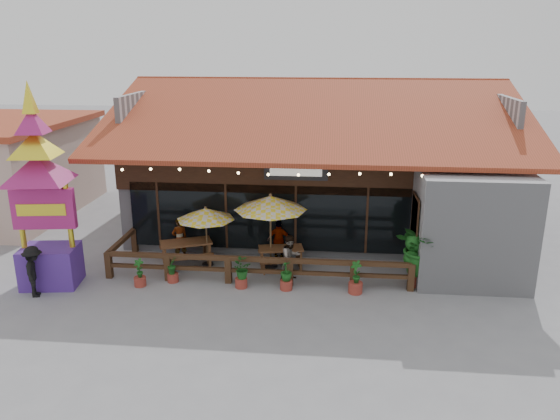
# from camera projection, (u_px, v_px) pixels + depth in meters

# --- Properties ---
(ground) EXTENTS (100.00, 100.00, 0.00)m
(ground) POSITION_uv_depth(u_px,v_px,m) (306.00, 279.00, 17.96)
(ground) COLOR gray
(ground) RESTS_ON ground
(restaurant_building) EXTENTS (15.50, 14.73, 6.09)m
(restaurant_building) POSITION_uv_depth(u_px,v_px,m) (321.00, 170.00, 23.58)
(restaurant_building) COLOR #AAAAAF
(restaurant_building) RESTS_ON ground
(patio_railing) EXTENTS (10.00, 2.60, 0.92)m
(patio_railing) POSITION_uv_depth(u_px,v_px,m) (237.00, 263.00, 17.74)
(patio_railing) COLOR #442A18
(patio_railing) RESTS_ON ground
(umbrella_left) EXTENTS (2.05, 2.05, 2.15)m
(umbrella_left) POSITION_uv_depth(u_px,v_px,m) (206.00, 214.00, 18.60)
(umbrella_left) COLOR brown
(umbrella_left) RESTS_ON ground
(umbrella_right) EXTENTS (2.77, 2.77, 2.65)m
(umbrella_right) POSITION_uv_depth(u_px,v_px,m) (270.00, 203.00, 18.30)
(umbrella_right) COLOR brown
(umbrella_right) RESTS_ON ground
(picnic_table_left) EXTENTS (2.18, 2.05, 0.84)m
(picnic_table_left) POSITION_uv_depth(u_px,v_px,m) (186.00, 249.00, 19.06)
(picnic_table_left) COLOR brown
(picnic_table_left) RESTS_ON ground
(picnic_table_right) EXTENTS (1.74, 1.57, 0.73)m
(picnic_table_right) POSITION_uv_depth(u_px,v_px,m) (281.00, 254.00, 18.80)
(picnic_table_right) COLOR brown
(picnic_table_right) RESTS_ON ground
(thai_sign_tower) EXTENTS (2.89, 2.89, 6.91)m
(thai_sign_tower) POSITION_uv_depth(u_px,v_px,m) (39.00, 174.00, 16.54)
(thai_sign_tower) COLOR #4D278F
(thai_sign_tower) RESTS_ON ground
(tropical_plant) EXTENTS (2.06, 2.12, 2.24)m
(tropical_plant) POSITION_uv_depth(u_px,v_px,m) (421.00, 248.00, 17.18)
(tropical_plant) COLOR maroon
(tropical_plant) RESTS_ON ground
(diner_a) EXTENTS (0.68, 0.64, 1.56)m
(diner_a) POSITION_uv_depth(u_px,v_px,m) (180.00, 239.00, 19.42)
(diner_a) COLOR #3A2112
(diner_a) RESTS_ON ground
(diner_b) EXTENTS (0.94, 0.94, 1.53)m
(diner_b) POSITION_uv_depth(u_px,v_px,m) (291.00, 258.00, 17.73)
(diner_b) COLOR #3A2112
(diner_b) RESTS_ON ground
(diner_c) EXTENTS (0.85, 0.37, 1.43)m
(diner_c) POSITION_uv_depth(u_px,v_px,m) (279.00, 240.00, 19.50)
(diner_c) COLOR #3A2112
(diner_c) RESTS_ON ground
(pedestrian) EXTENTS (0.93, 1.19, 1.61)m
(pedestrian) POSITION_uv_depth(u_px,v_px,m) (34.00, 271.00, 16.58)
(pedestrian) COLOR black
(pedestrian) RESTS_ON ground
(planter_a) EXTENTS (0.38, 0.38, 0.93)m
(planter_a) POSITION_uv_depth(u_px,v_px,m) (140.00, 275.00, 17.38)
(planter_a) COLOR maroon
(planter_a) RESTS_ON ground
(planter_b) EXTENTS (0.38, 0.41, 0.88)m
(planter_b) POSITION_uv_depth(u_px,v_px,m) (173.00, 270.00, 17.67)
(planter_b) COLOR maroon
(planter_b) RESTS_ON ground
(planter_c) EXTENTS (0.74, 0.71, 0.95)m
(planter_c) POSITION_uv_depth(u_px,v_px,m) (241.00, 272.00, 17.23)
(planter_c) COLOR maroon
(planter_c) RESTS_ON ground
(planter_d) EXTENTS (0.51, 0.51, 0.96)m
(planter_d) POSITION_uv_depth(u_px,v_px,m) (286.00, 276.00, 17.10)
(planter_d) COLOR maroon
(planter_d) RESTS_ON ground
(planter_e) EXTENTS (0.46, 0.45, 1.08)m
(planter_e) POSITION_uv_depth(u_px,v_px,m) (356.00, 280.00, 16.86)
(planter_e) COLOR maroon
(planter_e) RESTS_ON ground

